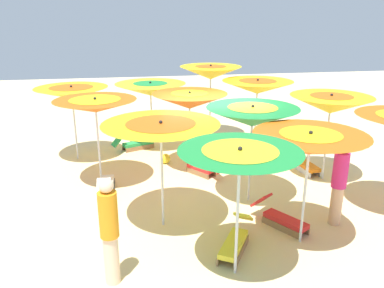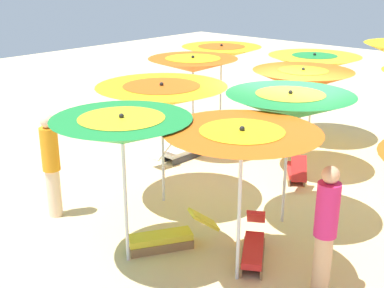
{
  "view_description": "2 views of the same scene",
  "coord_description": "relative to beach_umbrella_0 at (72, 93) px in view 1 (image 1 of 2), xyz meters",
  "views": [
    {
      "loc": [
        -9.14,
        2.03,
        4.16
      ],
      "look_at": [
        -0.29,
        0.54,
        1.15
      ],
      "focal_mm": 36.38,
      "sensor_mm": 36.0,
      "label": 1
    },
    {
      "loc": [
        -7.95,
        -4.66,
        4.1
      ],
      "look_at": [
        -1.44,
        1.23,
        1.02
      ],
      "focal_mm": 47.07,
      "sensor_mm": 36.0,
      "label": 2
    }
  ],
  "objects": [
    {
      "name": "beach_umbrella_3",
      "position": [
        -6.11,
        -3.22,
        0.01
      ],
      "size": [
        1.92,
        1.92,
        2.26
      ],
      "color": "silver",
      "rests_on": "ground"
    },
    {
      "name": "beach_umbrella_9",
      "position": [
        -0.23,
        -5.48,
        0.05
      ],
      "size": [
        2.15,
        2.15,
        2.31
      ],
      "color": "silver",
      "rests_on": "ground"
    },
    {
      "name": "beach_ball",
      "position": [
        -0.84,
        -2.58,
        -1.87
      ],
      "size": [
        0.29,
        0.29,
        0.29
      ],
      "primitive_type": "sphere",
      "color": "yellow",
      "rests_on": "ground"
    },
    {
      "name": "lounger_4",
      "position": [
        -2.0,
        -6.36,
        -1.82
      ],
      "size": [
        1.34,
        0.48,
        0.54
      ],
      "rotation": [
        0.0,
        0.0,
        3.26
      ],
      "color": "silver",
      "rests_on": "ground"
    },
    {
      "name": "beach_umbrella_6",
      "position": [
        -3.54,
        -4.25,
        0.02
      ],
      "size": [
        2.04,
        2.04,
        2.3
      ],
      "color": "silver",
      "rests_on": "ground"
    },
    {
      "name": "lounger_2",
      "position": [
        -2.61,
        -0.95,
        -1.81
      ],
      "size": [
        1.4,
        0.38,
        0.57
      ],
      "rotation": [
        0.0,
        0.0,
        6.25
      ],
      "color": "#333338",
      "rests_on": "ground"
    },
    {
      "name": "beach_umbrella_7",
      "position": [
        -5.4,
        -4.7,
        -0.03
      ],
      "size": [
        2.03,
        2.03,
        2.23
      ],
      "color": "silver",
      "rests_on": "ground"
    },
    {
      "name": "beachgoer_1",
      "position": [
        -4.87,
        -5.69,
        -1.07
      ],
      "size": [
        0.3,
        0.3,
        1.8
      ],
      "rotation": [
        0.0,
        0.0,
        5.24
      ],
      "color": "#D8A87F",
      "rests_on": "ground"
    },
    {
      "name": "beach_umbrella_5",
      "position": [
        -1.37,
        -3.21,
        -0.06
      ],
      "size": [
        2.03,
        2.03,
        2.22
      ],
      "color": "silver",
      "rests_on": "ground"
    },
    {
      "name": "lounger_5",
      "position": [
        -5.45,
        -3.4,
        -1.81
      ],
      "size": [
        1.38,
        1.0,
        0.56
      ],
      "rotation": [
        0.0,
        0.0,
        8.88
      ],
      "color": "olive",
      "rests_on": "ground"
    },
    {
      "name": "lounger_3",
      "position": [
        -4.81,
        -4.56,
        -1.81
      ],
      "size": [
        1.26,
        0.95,
        0.59
      ],
      "rotation": [
        0.0,
        0.0,
        3.71
      ],
      "color": "olive",
      "rests_on": "ground"
    },
    {
      "name": "beach_umbrella_1",
      "position": [
        -1.99,
        -0.8,
        0.04
      ],
      "size": [
        2.01,
        2.01,
        2.27
      ],
      "color": "silver",
      "rests_on": "ground"
    },
    {
      "name": "beach_umbrella_8",
      "position": [
        1.29,
        -4.35,
        0.29
      ],
      "size": [
        2.05,
        2.05,
        2.58
      ],
      "color": "silver",
      "rests_on": "ground"
    },
    {
      "name": "beach_umbrella_2",
      "position": [
        -4.32,
        -2.17,
        -0.01
      ],
      "size": [
        2.29,
        2.29,
        2.24
      ],
      "color": "silver",
      "rests_on": "ground"
    },
    {
      "name": "lounger_0",
      "position": [
        -1.9,
        -3.51,
        -1.79
      ],
      "size": [
        1.09,
        0.93,
        0.69
      ],
      "rotation": [
        0.0,
        0.0,
        6.93
      ],
      "color": "olive",
      "rests_on": "ground"
    },
    {
      "name": "beach_umbrella_10",
      "position": [
        -2.66,
        -6.57,
        0.01
      ],
      "size": [
        2.03,
        2.03,
        2.29
      ],
      "color": "silver",
      "rests_on": "ground"
    },
    {
      "name": "beach_umbrella_0",
      "position": [
        0.0,
        0.0,
        0.0
      ],
      "size": [
        2.08,
        2.08,
        2.23
      ],
      "color": "silver",
      "rests_on": "ground"
    },
    {
      "name": "ground",
      "position": [
        -2.32,
        -3.6,
        -2.03
      ],
      "size": [
        36.5,
        36.5,
        0.04
      ],
      "primitive_type": "cube",
      "color": "beige"
    },
    {
      "name": "lounger_1",
      "position": [
        0.55,
        -1.74,
        -1.81
      ],
      "size": [
        0.8,
        1.38,
        0.62
      ],
      "rotation": [
        0.0,
        0.0,
        5.1
      ],
      "color": "olive",
      "rests_on": "ground"
    },
    {
      "name": "beachgoer_0",
      "position": [
        -6.01,
        -1.19,
        -1.04
      ],
      "size": [
        0.3,
        0.3,
        1.84
      ],
      "rotation": [
        0.0,
        0.0,
        2.35
      ],
      "color": "beige",
      "rests_on": "ground"
    },
    {
      "name": "beach_umbrella_4",
      "position": [
        0.72,
        -2.31,
        -0.1
      ],
      "size": [
        2.23,
        2.23,
        2.16
      ],
      "color": "silver",
      "rests_on": "ground"
    }
  ]
}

